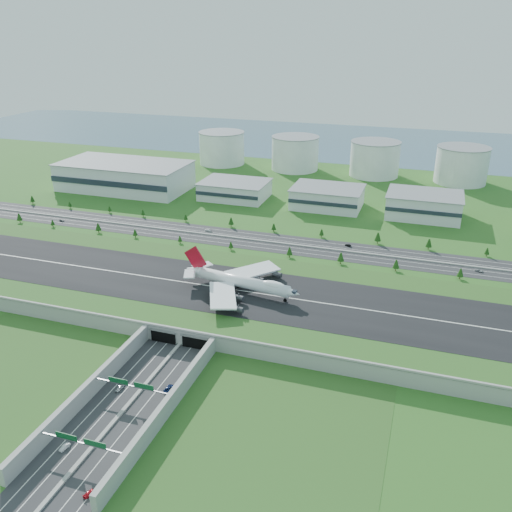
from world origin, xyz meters
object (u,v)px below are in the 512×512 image
(fuel_tank_a, at_px, (222,148))
(car_1, at_px, (65,447))
(boeing_747, at_px, (241,281))
(car_4, at_px, (62,221))
(car_0, at_px, (120,388))
(car_7, at_px, (208,230))
(car_3, at_px, (89,493))
(car_6, at_px, (479,271))
(car_2, at_px, (169,388))
(car_5, at_px, (348,245))

(fuel_tank_a, distance_m, car_1, 452.12)
(boeing_747, bearing_deg, car_4, 163.49)
(fuel_tank_a, bearing_deg, car_0, -74.50)
(boeing_747, height_order, car_7, boeing_747)
(car_3, distance_m, car_6, 267.24)
(car_2, bearing_deg, car_7, -68.64)
(car_2, bearing_deg, car_0, 21.32)
(car_1, relative_size, car_2, 0.74)
(fuel_tank_a, bearing_deg, car_6, -39.98)
(car_4, bearing_deg, car_0, -125.11)
(car_3, bearing_deg, car_2, -74.66)
(boeing_747, xyz_separation_m, car_7, (-63.72, 102.26, -13.40))
(car_0, xyz_separation_m, car_5, (66.42, 195.93, -0.07))
(car_1, xyz_separation_m, car_6, (153.70, 216.54, -0.06))
(car_1, distance_m, car_7, 233.34)
(car_4, bearing_deg, car_7, -69.64)
(car_1, bearing_deg, boeing_747, 87.60)
(car_0, relative_size, car_7, 0.88)
(car_3, bearing_deg, fuel_tank_a, -58.80)
(boeing_747, xyz_separation_m, car_4, (-183.67, 85.81, -13.45))
(boeing_747, height_order, car_4, boeing_747)
(boeing_747, xyz_separation_m, car_2, (-2.90, -83.61, -13.33))
(car_4, height_order, car_7, car_7)
(car_3, relative_size, car_5, 1.03)
(car_2, bearing_deg, car_1, 67.83)
(car_0, distance_m, car_1, 37.39)
(boeing_747, distance_m, car_7, 121.23)
(car_7, bearing_deg, car_6, 92.63)
(car_3, height_order, car_4, car_4)
(car_2, distance_m, car_5, 194.82)
(boeing_747, relative_size, car_7, 13.19)
(car_0, bearing_deg, car_5, 75.88)
(car_3, bearing_deg, boeing_747, -76.02)
(car_4, bearing_deg, boeing_747, -102.50)
(car_4, height_order, car_5, car_5)
(car_1, relative_size, car_5, 1.01)
(fuel_tank_a, xyz_separation_m, car_7, (70.64, -208.18, -16.59))
(boeing_747, xyz_separation_m, car_5, (43.18, 105.68, -13.44))
(boeing_747, bearing_deg, car_3, -82.48)
(car_6, xyz_separation_m, car_7, (-193.61, 13.36, 0.09))
(car_1, height_order, car_5, car_1)
(car_2, height_order, car_4, car_2)
(car_0, height_order, car_6, car_0)
(car_0, relative_size, car_5, 1.06)
(boeing_747, relative_size, car_3, 15.44)
(car_4, bearing_deg, fuel_tank_a, 0.17)
(fuel_tank_a, height_order, car_0, fuel_tank_a)
(car_0, xyz_separation_m, car_2, (20.35, 6.64, 0.04))
(car_3, xyz_separation_m, car_7, (-61.18, 245.49, 0.12))
(car_0, xyz_separation_m, car_6, (153.13, 179.15, -0.12))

